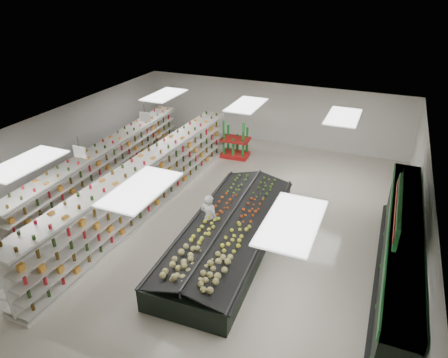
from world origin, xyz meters
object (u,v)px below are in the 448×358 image
at_px(gondola_left, 108,168).
at_px(shopper_background, 160,150).
at_px(produce_island, 229,232).
at_px(shopper_main, 209,218).
at_px(soda_endcap, 235,141).
at_px(gondola_center, 145,188).

relative_size(gondola_left, shopper_background, 7.50).
xyz_separation_m(produce_island, shopper_main, (-0.70, -0.04, 0.37)).
xyz_separation_m(produce_island, soda_endcap, (-2.44, 6.77, 0.34)).
bearing_deg(produce_island, soda_endcap, 109.79).
relative_size(gondola_center, shopper_main, 6.97).
distance_m(gondola_left, soda_endcap, 6.26).
relative_size(gondola_left, produce_island, 1.47).
distance_m(produce_island, shopper_main, 0.80).
relative_size(produce_island, shopper_background, 5.10).
height_order(shopper_main, shopper_background, shopper_main).
distance_m(gondola_center, produce_island, 3.81).
relative_size(gondola_center, shopper_background, 8.30).
height_order(gondola_left, shopper_main, gondola_left).
distance_m(gondola_left, gondola_center, 2.74).
bearing_deg(gondola_center, gondola_left, 159.10).
height_order(soda_endcap, shopper_main, shopper_main).
xyz_separation_m(produce_island, shopper_background, (-5.38, 4.56, 0.23)).
relative_size(shopper_main, shopper_background, 1.19).
height_order(produce_island, shopper_main, shopper_main).
bearing_deg(shopper_background, gondola_center, -167.51).
xyz_separation_m(shopper_main, shopper_background, (-4.68, 4.60, -0.14)).
bearing_deg(soda_endcap, shopper_main, -75.73).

